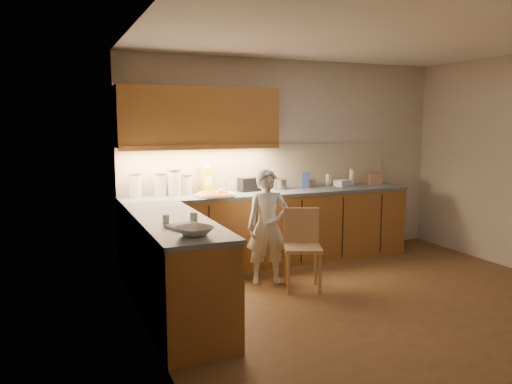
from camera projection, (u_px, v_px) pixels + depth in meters
The scene contains 24 objects.
room at pixel (381, 134), 4.79m from camera, with size 4.54×4.50×2.62m.
l_counter at pixel (245, 238), 5.75m from camera, with size 3.77×2.62×0.92m.
backsplash at pixel (263, 167), 6.53m from camera, with size 3.75×0.02×0.58m, color #C1B696.
upper_cabinets at pixel (199, 117), 5.94m from camera, with size 1.95×0.36×0.73m.
pizza_on_board at pixel (215, 194), 5.90m from camera, with size 0.49×0.49×0.20m.
child at pixel (268, 227), 5.53m from camera, with size 0.47×0.31×1.28m, color silver.
wooden_chair at pixel (302, 242), 5.39m from camera, with size 0.50×0.50×0.86m.
mixing_bowl at pixel (195, 231), 3.87m from camera, with size 0.27×0.27×0.07m, color silver.
canister_a at pixel (135, 185), 5.78m from camera, with size 0.14×0.14×0.28m.
canister_b at pixel (160, 184), 5.90m from camera, with size 0.16×0.16×0.28m.
canister_c at pixel (174, 182), 5.93m from camera, with size 0.17×0.17×0.31m.
canister_d at pixel (186, 184), 6.03m from camera, with size 0.15×0.15×0.24m.
oil_jug at pixel (207, 179), 6.16m from camera, with size 0.14×0.12×0.37m.
toaster at pixel (249, 184), 6.31m from camera, with size 0.29×0.20×0.18m.
steel_pot at pixel (280, 184), 6.50m from camera, with size 0.17×0.17×0.13m.
blue_box at pixel (306, 180), 6.64m from camera, with size 0.10×0.07×0.20m, color #2F458F.
card_box_a at pixel (310, 183), 6.73m from camera, with size 0.14×0.10×0.10m, color tan.
white_bottle at pixel (328, 180), 6.86m from camera, with size 0.05×0.05×0.16m, color white.
flat_pack at pixel (342, 183), 6.83m from camera, with size 0.21×0.15×0.09m, color silver.
tall_jar at pixel (352, 177), 6.91m from camera, with size 0.07×0.07×0.23m.
card_box_b at pixel (374, 178), 7.05m from camera, with size 0.20×0.16×0.16m, color tan.
dough_cloth at pixel (185, 226), 4.17m from camera, with size 0.28×0.22×0.02m, color white.
spice_jar_a at pixel (166, 219), 4.31m from camera, with size 0.06×0.06×0.08m, color white.
spice_jar_b at pixel (194, 217), 4.36m from camera, with size 0.06×0.06×0.09m, color silver.
Camera 1 is at (-2.98, -3.98, 1.79)m, focal length 35.00 mm.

